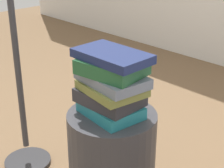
{
  "coord_description": "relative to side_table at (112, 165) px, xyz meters",
  "views": [
    {
      "loc": [
        0.92,
        -0.88,
        1.16
      ],
      "look_at": [
        0.0,
        0.0,
        0.61
      ],
      "focal_mm": 59.13,
      "sensor_mm": 36.0,
      "label": 1
    }
  ],
  "objects": [
    {
      "name": "book_slate",
      "position": [
        -0.0,
        0.0,
        0.39
      ],
      "size": [
        0.29,
        0.2,
        0.04
      ],
      "primitive_type": "cube",
      "rotation": [
        0.0,
        0.0,
        -0.11
      ],
      "color": "slate",
      "rests_on": "book_olive"
    },
    {
      "name": "book_navy",
      "position": [
        0.0,
        -0.0,
        0.48
      ],
      "size": [
        0.28,
        0.17,
        0.03
      ],
      "primitive_type": "cube",
      "rotation": [
        0.0,
        0.0,
        0.01
      ],
      "color": "#19234C",
      "rests_on": "book_forest"
    },
    {
      "name": "book_olive",
      "position": [
        0.01,
        -0.01,
        0.36
      ],
      "size": [
        0.26,
        0.21,
        0.03
      ],
      "primitive_type": "cube",
      "rotation": [
        0.0,
        0.0,
        -0.14
      ],
      "color": "olive",
      "rests_on": "book_charcoal"
    },
    {
      "name": "side_table",
      "position": [
        0.0,
        0.0,
        0.0
      ],
      "size": [
        0.36,
        0.36,
        0.48
      ],
      "primitive_type": "cylinder",
      "color": "#333338",
      "rests_on": "ground_plane"
    },
    {
      "name": "book_forest",
      "position": [
        0.0,
        -0.0,
        0.44
      ],
      "size": [
        0.25,
        0.21,
        0.05
      ],
      "primitive_type": "cube",
      "rotation": [
        0.0,
        0.0,
        0.14
      ],
      "color": "#1E512D",
      "rests_on": "book_slate"
    },
    {
      "name": "book_teal",
      "position": [
        0.0,
        -0.01,
        0.26
      ],
      "size": [
        0.25,
        0.19,
        0.05
      ],
      "primitive_type": "cube",
      "rotation": [
        0.0,
        0.0,
        -0.11
      ],
      "color": "#1E727F",
      "rests_on": "side_table"
    },
    {
      "name": "book_charcoal",
      "position": [
        -0.01,
        -0.01,
        0.31
      ],
      "size": [
        0.24,
        0.18,
        0.05
      ],
      "primitive_type": "cube",
      "rotation": [
        0.0,
        0.0,
        0.03
      ],
      "color": "#28282D",
      "rests_on": "book_teal"
    }
  ]
}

